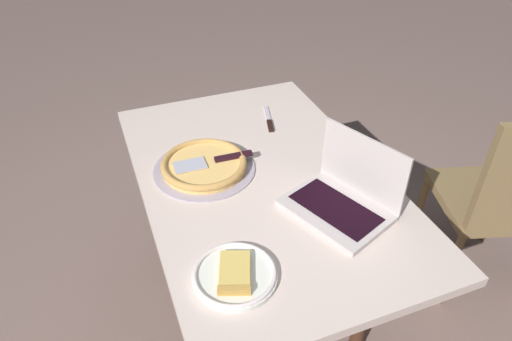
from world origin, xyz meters
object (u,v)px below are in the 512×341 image
(pizza_tray, at_px, (204,165))
(pizza_plate, at_px, (235,275))
(laptop, at_px, (344,195))
(table_knife, at_px, (269,121))
(chair_near, at_px, (504,196))
(dining_table, at_px, (262,198))

(pizza_tray, bearing_deg, pizza_plate, 173.33)
(laptop, distance_m, table_knife, 0.57)
(laptop, bearing_deg, pizza_tray, 45.56)
(laptop, relative_size, pizza_tray, 1.05)
(laptop, bearing_deg, chair_near, -86.79)
(dining_table, height_order, pizza_tray, pizza_tray)
(chair_near, bearing_deg, dining_table, 78.81)
(dining_table, xyz_separation_m, pizza_plate, (-0.39, 0.23, 0.11))
(laptop, distance_m, chair_near, 0.85)
(table_knife, height_order, chair_near, chair_near)
(laptop, bearing_deg, table_knife, 1.90)
(chair_near, bearing_deg, pizza_tray, 75.25)
(dining_table, bearing_deg, pizza_plate, 149.07)
(laptop, bearing_deg, dining_table, 37.23)
(pizza_tray, relative_size, chair_near, 0.38)
(pizza_plate, distance_m, table_knife, 0.82)
(pizza_plate, xyz_separation_m, chair_near, (0.19, -1.22, -0.25))
(pizza_plate, height_order, table_knife, pizza_plate)
(dining_table, distance_m, pizza_plate, 0.47)
(pizza_plate, distance_m, chair_near, 1.26)
(dining_table, bearing_deg, laptop, -142.77)
(pizza_plate, bearing_deg, dining_table, -30.93)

